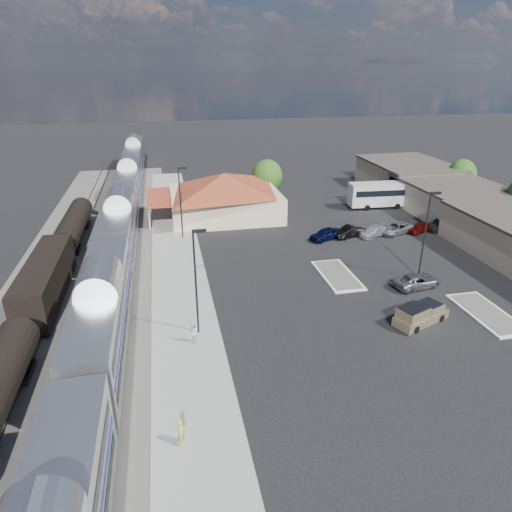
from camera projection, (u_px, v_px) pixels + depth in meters
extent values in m
plane|color=black|center=(306.00, 288.00, 44.47)|extent=(280.00, 280.00, 0.00)
cube|color=#4C4944|center=(91.00, 272.00, 47.73)|extent=(16.00, 100.00, 0.12)
cube|color=gray|center=(179.00, 272.00, 47.60)|extent=(5.50, 92.00, 0.18)
cube|color=silver|center=(104.00, 312.00, 34.17)|extent=(3.00, 20.00, 5.00)
cube|color=black|center=(108.00, 343.00, 35.25)|extent=(2.20, 16.00, 0.60)
cube|color=silver|center=(121.00, 223.00, 53.07)|extent=(3.00, 20.00, 5.00)
cube|color=black|center=(124.00, 245.00, 54.16)|extent=(2.20, 16.00, 0.60)
cube|color=silver|center=(130.00, 181.00, 71.98)|extent=(3.00, 20.00, 5.00)
cube|color=black|center=(132.00, 197.00, 73.06)|extent=(2.20, 16.00, 0.60)
cube|color=silver|center=(135.00, 156.00, 90.89)|extent=(3.00, 20.00, 5.00)
cube|color=black|center=(136.00, 169.00, 91.97)|extent=(2.20, 16.00, 0.60)
cube|color=black|center=(46.00, 279.00, 41.32)|extent=(2.80, 14.00, 3.60)
cube|color=black|center=(49.00, 298.00, 42.07)|extent=(2.20, 12.00, 0.60)
cylinder|color=black|center=(74.00, 224.00, 55.77)|extent=(2.80, 14.00, 2.80)
cube|color=black|center=(76.00, 237.00, 56.47)|extent=(2.20, 12.00, 0.60)
cube|color=beige|center=(225.00, 204.00, 64.53)|extent=(15.00, 12.00, 3.60)
pyramid|color=maroon|center=(224.00, 182.00, 63.32)|extent=(15.30, 12.24, 2.60)
cube|color=maroon|center=(159.00, 197.00, 62.25)|extent=(3.20, 9.60, 0.25)
cube|color=#C6B28C|center=(456.00, 201.00, 65.12)|extent=(12.00, 18.00, 4.00)
cube|color=#3F3833|center=(459.00, 186.00, 64.28)|extent=(12.40, 18.40, 0.30)
cube|color=#C6B28C|center=(407.00, 177.00, 77.63)|extent=(12.00, 16.00, 4.50)
cube|color=#3F3833|center=(409.00, 163.00, 76.68)|extent=(12.40, 16.40, 0.30)
cube|color=silver|center=(337.00, 275.00, 46.99)|extent=(3.30, 7.50, 0.15)
cube|color=#4C4944|center=(337.00, 274.00, 46.96)|extent=(2.70, 6.90, 0.10)
cube|color=silver|center=(487.00, 314.00, 39.86)|extent=(3.30, 7.50, 0.15)
cube|color=#4C4944|center=(487.00, 313.00, 39.82)|extent=(2.70, 6.90, 0.10)
cylinder|color=black|center=(196.00, 284.00, 35.25)|extent=(0.16, 0.16, 9.00)
cube|color=black|center=(200.00, 231.00, 33.63)|extent=(1.00, 0.25, 0.22)
cylinder|color=black|center=(181.00, 204.00, 55.06)|extent=(0.16, 0.16, 9.00)
cube|color=black|center=(182.00, 168.00, 53.44)|extent=(1.00, 0.25, 0.22)
cylinder|color=black|center=(425.00, 236.00, 44.95)|extent=(0.16, 0.16, 9.00)
cube|color=black|center=(436.00, 193.00, 43.33)|extent=(1.00, 0.25, 0.22)
cylinder|color=#382314|center=(459.00, 190.00, 73.73)|extent=(0.30, 0.30, 2.55)
ellipsoid|color=#1C4914|center=(462.00, 174.00, 72.75)|extent=(4.41, 4.41, 4.87)
cylinder|color=#382314|center=(267.00, 193.00, 71.51)|extent=(0.30, 0.30, 2.73)
ellipsoid|color=#1C4914|center=(267.00, 176.00, 70.46)|extent=(4.71, 4.71, 5.21)
cube|color=tan|center=(421.00, 318.00, 38.40)|extent=(5.39, 3.60, 0.83)
cube|color=tan|center=(422.00, 311.00, 38.14)|extent=(2.44, 2.34, 0.88)
cube|color=tan|center=(422.00, 310.00, 38.11)|extent=(2.91, 2.53, 1.01)
cylinder|color=black|center=(441.00, 318.00, 38.65)|extent=(0.71, 0.49, 0.66)
cylinder|color=black|center=(425.00, 310.00, 39.93)|extent=(0.71, 0.49, 0.66)
cylinder|color=black|center=(416.00, 329.00, 37.00)|extent=(0.71, 0.49, 0.66)
cylinder|color=black|center=(400.00, 321.00, 38.28)|extent=(0.71, 0.49, 0.66)
imported|color=#94969B|center=(417.00, 281.00, 44.43)|extent=(5.23, 3.09, 1.36)
cube|color=white|center=(388.00, 194.00, 68.36)|extent=(11.94, 3.26, 3.35)
cube|color=black|center=(388.00, 191.00, 68.20)|extent=(11.00, 3.24, 0.89)
cylinder|color=black|center=(416.00, 205.00, 68.52)|extent=(0.90, 0.35, 0.89)
cylinder|color=black|center=(409.00, 201.00, 70.61)|extent=(0.90, 0.35, 0.89)
cylinder|color=black|center=(367.00, 208.00, 67.50)|extent=(0.90, 0.35, 0.89)
cylinder|color=black|center=(361.00, 203.00, 69.60)|extent=(0.90, 0.35, 0.89)
imported|color=#A5C03C|center=(182.00, 432.00, 25.76)|extent=(0.59, 0.74, 1.77)
imported|color=silver|center=(193.00, 333.00, 35.08)|extent=(1.01, 1.11, 1.86)
imported|color=#0B0F39|center=(326.00, 234.00, 56.32)|extent=(4.68, 3.31, 1.48)
imported|color=black|center=(349.00, 232.00, 57.19)|extent=(4.63, 2.86, 1.44)
imported|color=silver|center=(374.00, 231.00, 57.55)|extent=(4.74, 3.37, 1.27)
imported|color=gray|center=(396.00, 228.00, 58.40)|extent=(5.48, 3.93, 1.38)
imported|color=maroon|center=(420.00, 227.00, 58.74)|extent=(4.22, 2.90, 1.33)
imported|color=black|center=(441.00, 225.00, 59.58)|extent=(4.74, 3.14, 1.48)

